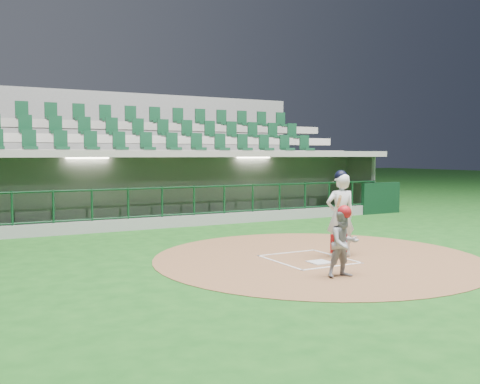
# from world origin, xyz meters

# --- Properties ---
(ground) EXTENTS (120.00, 120.00, 0.00)m
(ground) POSITION_xyz_m (0.00, 0.00, 0.00)
(ground) COLOR #144714
(ground) RESTS_ON ground
(dirt_circle) EXTENTS (7.20, 7.20, 0.01)m
(dirt_circle) POSITION_xyz_m (0.30, -0.20, 0.01)
(dirt_circle) COLOR brown
(dirt_circle) RESTS_ON ground
(home_plate) EXTENTS (0.43, 0.43, 0.02)m
(home_plate) POSITION_xyz_m (0.00, -0.70, 0.02)
(home_plate) COLOR silver
(home_plate) RESTS_ON dirt_circle
(batter_box_chalk) EXTENTS (1.55, 1.80, 0.01)m
(batter_box_chalk) POSITION_xyz_m (0.00, -0.30, 0.02)
(batter_box_chalk) COLOR white
(batter_box_chalk) RESTS_ON ground
(dugout_structure) EXTENTS (16.40, 3.70, 3.00)m
(dugout_structure) POSITION_xyz_m (0.03, 7.84, 0.96)
(dugout_structure) COLOR slate
(dugout_structure) RESTS_ON ground
(seating_deck) EXTENTS (17.00, 6.72, 5.15)m
(seating_deck) POSITION_xyz_m (0.00, 10.91, 1.42)
(seating_deck) COLOR slate
(seating_deck) RESTS_ON ground
(batter) EXTENTS (0.92, 0.93, 1.92)m
(batter) POSITION_xyz_m (0.80, -0.37, 0.97)
(batter) COLOR white
(batter) RESTS_ON dirt_circle
(catcher) EXTENTS (0.65, 0.53, 1.34)m
(catcher) POSITION_xyz_m (-0.40, -1.96, 0.67)
(catcher) COLOR #96969B
(catcher) RESTS_ON dirt_circle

